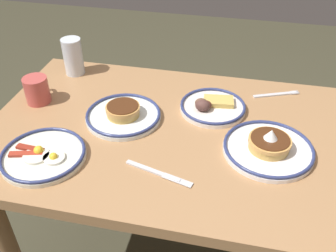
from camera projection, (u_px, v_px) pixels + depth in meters
name	position (u px, v px, depth m)	size (l,w,h in m)	color
dining_table	(172.00, 155.00, 1.30)	(1.23, 0.79, 0.73)	#A5774D
plate_near_main	(212.00, 106.00, 1.31)	(0.23, 0.23, 0.05)	silver
plate_center_pancakes	(269.00, 147.00, 1.13)	(0.27, 0.27, 0.08)	white
plate_far_companion	(123.00, 114.00, 1.27)	(0.26, 0.26, 0.05)	white
plate_far_side	(43.00, 155.00, 1.11)	(0.25, 0.25, 0.04)	silver
coffee_mug	(37.00, 89.00, 1.34)	(0.09, 0.12, 0.10)	#BF4C47
drinking_glass	(73.00, 58.00, 1.50)	(0.08, 0.08, 0.15)	silver
fork_near	(277.00, 94.00, 1.40)	(0.17, 0.08, 0.01)	silver
butter_knife	(158.00, 173.00, 1.06)	(0.21, 0.07, 0.01)	silver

